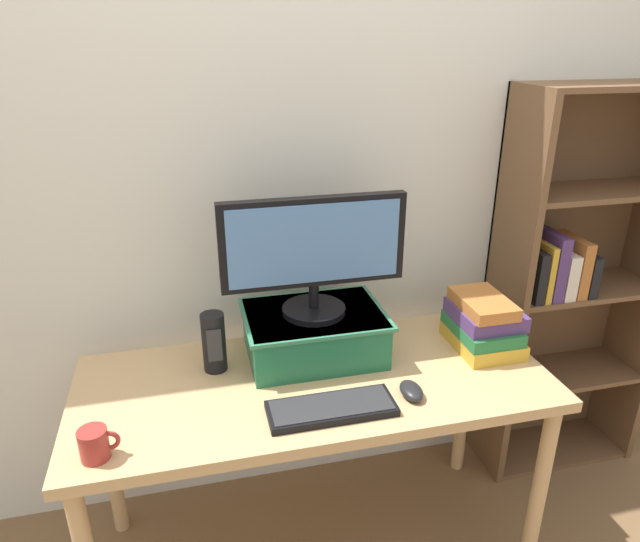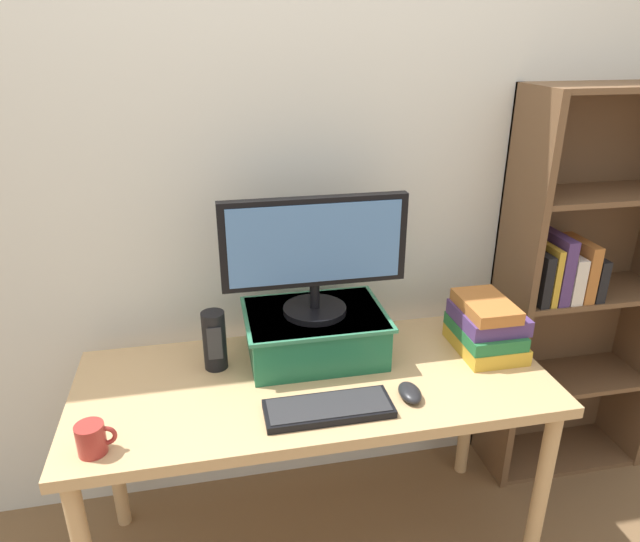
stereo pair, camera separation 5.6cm
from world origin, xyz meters
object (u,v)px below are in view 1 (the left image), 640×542
(desk, at_px, (315,399))
(book_stack, at_px, (483,324))
(coffee_mug, at_px, (95,444))
(desk_speaker, at_px, (214,342))
(bookshelf_unit, at_px, (569,284))
(riser_box, at_px, (314,332))
(computer_monitor, at_px, (314,251))
(computer_mouse, at_px, (411,391))
(keyboard, at_px, (331,408))

(desk, height_order, book_stack, book_stack)
(coffee_mug, distance_m, desk_speaker, 0.48)
(bookshelf_unit, relative_size, riser_box, 3.40)
(desk, height_order, computer_monitor, computer_monitor)
(riser_box, distance_m, computer_mouse, 0.38)
(computer_monitor, relative_size, keyboard, 1.60)
(computer_monitor, height_order, coffee_mug, computer_monitor)
(desk, height_order, bookshelf_unit, bookshelf_unit)
(desk, xyz_separation_m, book_stack, (0.60, 0.05, 0.17))
(riser_box, bearing_deg, coffee_mug, -151.01)
(desk, height_order, coffee_mug, coffee_mug)
(desk_speaker, bearing_deg, coffee_mug, -133.20)
(bookshelf_unit, distance_m, computer_monitor, 1.12)
(computer_monitor, bearing_deg, coffee_mug, -151.10)
(computer_mouse, height_order, desk_speaker, desk_speaker)
(desk, bearing_deg, riser_box, 77.46)
(computer_monitor, bearing_deg, book_stack, -8.87)
(riser_box, relative_size, desk_speaker, 2.35)
(desk, xyz_separation_m, coffee_mug, (-0.62, -0.22, 0.12))
(computer_monitor, bearing_deg, bookshelf_unit, 7.95)
(bookshelf_unit, xyz_separation_m, book_stack, (-0.51, -0.24, 0.01))
(riser_box, bearing_deg, computer_monitor, -90.00)
(computer_monitor, xyz_separation_m, keyboard, (-0.02, -0.32, -0.36))
(book_stack, bearing_deg, coffee_mug, -167.47)
(desk_speaker, bearing_deg, riser_box, 2.73)
(desk, xyz_separation_m, keyboard, (0.01, -0.18, 0.09))
(desk, distance_m, desk_speaker, 0.37)
(coffee_mug, relative_size, desk_speaker, 0.52)
(book_stack, xyz_separation_m, coffee_mug, (-1.22, -0.27, -0.05))
(bookshelf_unit, xyz_separation_m, desk_speaker, (-1.40, -0.16, 0.02))
(book_stack, bearing_deg, computer_mouse, -148.19)
(computer_monitor, bearing_deg, desk, -102.67)
(keyboard, bearing_deg, desk_speaker, 134.83)
(keyboard, bearing_deg, computer_mouse, 4.16)
(computer_monitor, relative_size, computer_mouse, 5.63)
(bookshelf_unit, xyz_separation_m, computer_mouse, (-0.85, -0.45, -0.06))
(keyboard, relative_size, coffee_mug, 3.59)
(desk_speaker, bearing_deg, keyboard, -45.17)
(keyboard, xyz_separation_m, coffee_mug, (-0.63, -0.04, 0.03))
(riser_box, relative_size, book_stack, 1.79)
(coffee_mug, bearing_deg, bookshelf_unit, 16.46)
(bookshelf_unit, distance_m, keyboard, 1.19)
(desk, bearing_deg, computer_mouse, -32.02)
(keyboard, relative_size, desk_speaker, 1.87)
(desk, bearing_deg, desk_speaker, 156.99)
(keyboard, relative_size, computer_mouse, 3.52)
(computer_monitor, distance_m, book_stack, 0.64)
(computer_mouse, height_order, book_stack, book_stack)
(riser_box, bearing_deg, book_stack, -9.01)
(computer_monitor, distance_m, coffee_mug, 0.81)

